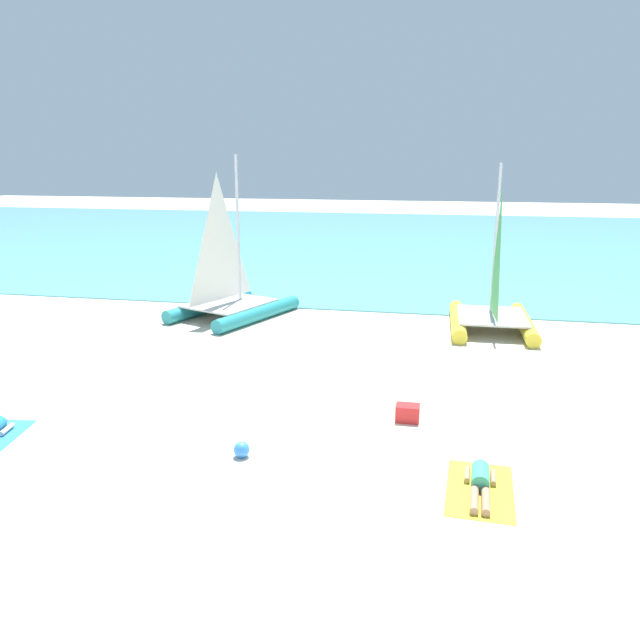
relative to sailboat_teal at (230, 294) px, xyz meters
name	(u,v)px	position (x,y,z in m)	size (l,w,h in m)	color
ground_plane	(349,316)	(4.04, 0.93, -0.82)	(120.00, 120.00, 0.00)	beige
ocean_water	(396,240)	(4.04, 21.64, -0.80)	(120.00, 40.00, 0.05)	#5BB2C1
sailboat_teal	(230,294)	(0.00, 0.00, 0.00)	(4.06, 4.93, 5.52)	teal
sailboat_yellow	(492,307)	(8.82, 0.05, -0.04)	(2.64, 4.07, 5.26)	yellow
towel_right	(480,490)	(8.00, -10.28, -0.82)	(1.10, 1.90, 0.01)	yellow
sunbather_right	(480,481)	(8.00, -10.21, -0.69)	(0.56, 1.57, 0.30)	#3FB28C
beach_ball	(242,449)	(3.69, -9.93, -0.67)	(0.30, 0.30, 0.30)	#337FE5
cooler_box	(408,413)	(6.62, -7.67, -0.64)	(0.50, 0.36, 0.36)	red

